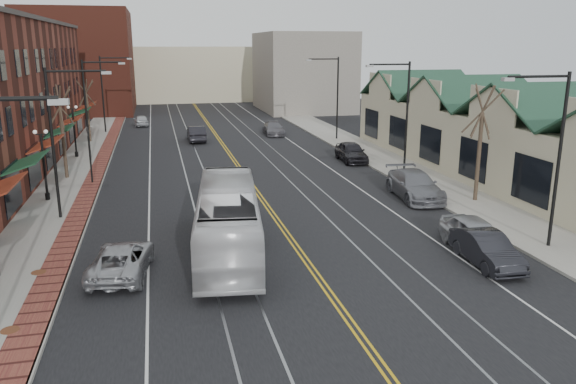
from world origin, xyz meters
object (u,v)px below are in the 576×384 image
parked_car_a (475,235)px  parked_car_c (415,185)px  parked_suv (122,259)px  parked_car_d (351,152)px  transit_bus (228,220)px  parked_car_b (487,249)px

parked_car_a → parked_car_c: parked_car_c is taller
parked_suv → parked_car_a: size_ratio=1.03×
parked_suv → parked_car_d: 26.38m
parked_car_d → parked_car_c: bearing=-87.0°
parked_car_a → parked_car_c: 9.39m
parked_car_d → transit_bus: bearing=-121.0°
transit_bus → parked_car_d: size_ratio=2.40×
transit_bus → parked_suv: bearing=25.5°
parked_suv → parked_car_a: parked_car_a is taller
transit_bus → parked_car_a: transit_bus is taller
transit_bus → parked_car_b: (10.69, -4.02, -0.86)m
parked_car_b → parked_car_d: (1.80, 22.54, 0.09)m
transit_bus → parked_car_a: size_ratio=2.42×
parked_suv → parked_car_b: size_ratio=1.11×
parked_car_c → parked_suv: bearing=-149.2°
parked_car_a → parked_car_b: 1.57m
transit_bus → parked_suv: transit_bus is taller
parked_suv → parked_car_a: bearing=-175.6°
parked_car_a → parked_car_d: bearing=89.1°
transit_bus → parked_car_b: 11.45m
parked_car_b → parked_suv: bearing=174.0°
parked_car_b → parked_car_d: bearing=88.6°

